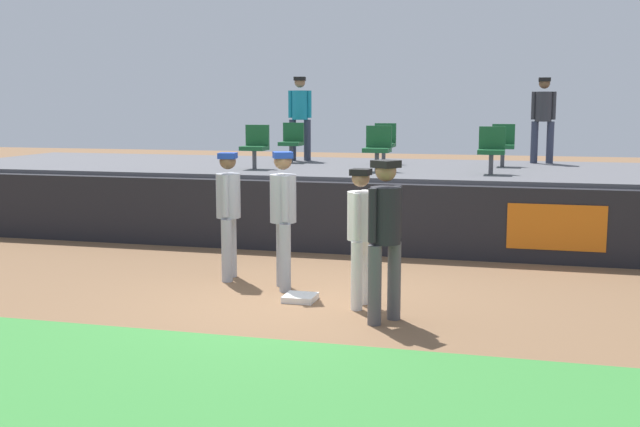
# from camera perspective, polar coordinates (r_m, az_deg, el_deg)

# --- Properties ---
(ground_plane) EXTENTS (60.00, 60.00, 0.00)m
(ground_plane) POSITION_cam_1_polar(r_m,az_deg,el_deg) (10.10, -1.54, -6.40)
(ground_plane) COLOR brown
(grass_foreground_strip) EXTENTS (18.00, 2.80, 0.01)m
(grass_foreground_strip) POSITION_cam_1_polar(r_m,az_deg,el_deg) (7.35, -8.40, -12.06)
(grass_foreground_strip) COLOR #388438
(grass_foreground_strip) RESTS_ON ground_plane
(first_base) EXTENTS (0.40, 0.40, 0.08)m
(first_base) POSITION_cam_1_polar(r_m,az_deg,el_deg) (10.10, -1.46, -6.17)
(first_base) COLOR white
(first_base) RESTS_ON ground_plane
(player_fielder_home) EXTENTS (0.35, 0.54, 1.73)m
(player_fielder_home) POSITION_cam_1_polar(r_m,az_deg,el_deg) (9.64, 3.02, -1.05)
(player_fielder_home) COLOR white
(player_fielder_home) RESTS_ON ground_plane
(player_runner_visitor) EXTENTS (0.47, 0.49, 1.88)m
(player_runner_visitor) POSITION_cam_1_polar(r_m,az_deg,el_deg) (10.56, -2.71, 0.25)
(player_runner_visitor) COLOR #9EA3AD
(player_runner_visitor) RESTS_ON ground_plane
(player_coach_visitor) EXTENTS (0.40, 0.51, 1.83)m
(player_coach_visitor) POSITION_cam_1_polar(r_m,az_deg,el_deg) (11.22, -6.71, 0.51)
(player_coach_visitor) COLOR #9EA3AD
(player_coach_visitor) RESTS_ON ground_plane
(player_umpire) EXTENTS (0.49, 0.49, 1.88)m
(player_umpire) POSITION_cam_1_polar(r_m,az_deg,el_deg) (8.95, 4.78, -1.16)
(player_umpire) COLOR #4C4C51
(player_umpire) RESTS_ON ground_plane
(field_wall) EXTENTS (18.00, 0.26, 1.20)m
(field_wall) POSITION_cam_1_polar(r_m,az_deg,el_deg) (13.12, 2.57, -0.37)
(field_wall) COLOR black
(field_wall) RESTS_ON ground_plane
(bleacher_platform) EXTENTS (18.00, 4.80, 1.28)m
(bleacher_platform) POSITION_cam_1_polar(r_m,az_deg,el_deg) (15.62, 4.51, 1.09)
(bleacher_platform) COLOR #59595E
(bleacher_platform) RESTS_ON ground_plane
(seat_back_left) EXTENTS (0.45, 0.44, 0.84)m
(seat_back_left) POSITION_cam_1_polar(r_m,az_deg,el_deg) (16.66, -2.06, 5.38)
(seat_back_left) COLOR #4C4C51
(seat_back_left) RESTS_ON bleacher_platform
(seat_front_right) EXTENTS (0.46, 0.44, 0.84)m
(seat_front_right) POSITION_cam_1_polar(r_m,az_deg,el_deg) (14.16, 12.43, 4.73)
(seat_front_right) COLOR #4C4C51
(seat_front_right) RESTS_ON bleacher_platform
(seat_back_right) EXTENTS (0.44, 0.44, 0.84)m
(seat_back_right) POSITION_cam_1_polar(r_m,az_deg,el_deg) (15.95, 13.23, 5.05)
(seat_back_right) COLOR #4C4C51
(seat_back_right) RESTS_ON bleacher_platform
(seat_back_center) EXTENTS (0.44, 0.44, 0.84)m
(seat_back_center) POSITION_cam_1_polar(r_m,az_deg,el_deg) (16.20, 4.72, 5.28)
(seat_back_center) COLOR #4C4C51
(seat_back_center) RESTS_ON bleacher_platform
(seat_front_left) EXTENTS (0.47, 0.44, 0.84)m
(seat_front_left) POSITION_cam_1_polar(r_m,az_deg,el_deg) (15.01, -4.74, 5.06)
(seat_front_left) COLOR #4C4C51
(seat_front_left) RESTS_ON bleacher_platform
(seat_front_center) EXTENTS (0.47, 0.44, 0.84)m
(seat_front_center) POSITION_cam_1_polar(r_m,az_deg,el_deg) (14.39, 4.24, 4.95)
(seat_front_center) COLOR #4C4C51
(seat_front_center) RESTS_ON bleacher_platform
(spectator_hooded) EXTENTS (0.50, 0.40, 1.82)m
(spectator_hooded) POSITION_cam_1_polar(r_m,az_deg,el_deg) (17.17, -1.48, 7.40)
(spectator_hooded) COLOR #33384C
(spectator_hooded) RESTS_ON bleacher_platform
(spectator_capped) EXTENTS (0.50, 0.35, 1.78)m
(spectator_capped) POSITION_cam_1_polar(r_m,az_deg,el_deg) (17.00, 16.00, 7.01)
(spectator_capped) COLOR #33384C
(spectator_capped) RESTS_ON bleacher_platform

